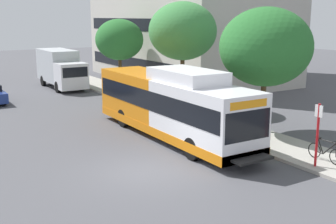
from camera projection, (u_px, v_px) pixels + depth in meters
ground_plane at (77, 129)px, 24.09m from camera, size 120.00×120.00×0.00m
sidewalk_curb at (200, 119)px, 26.01m from camera, size 3.00×56.00×0.14m
transit_bus at (171, 105)px, 22.01m from camera, size 2.58×12.25×3.65m
bus_stop_sign_pole at (318, 130)px, 17.33m from camera, size 0.10×0.36×2.60m
bicycle_parked at (325, 152)px, 18.17m from camera, size 0.52×1.76×1.02m
street_tree_near_stop at (266, 47)px, 22.09m from camera, size 4.73×4.73×6.45m
street_tree_mid_block at (183, 31)px, 27.98m from camera, size 4.42×4.42×6.91m
street_tree_far_block at (119, 40)px, 36.59m from camera, size 4.06×4.06×5.76m
box_truck_background at (61, 68)px, 37.41m from camera, size 2.32×7.01×3.25m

